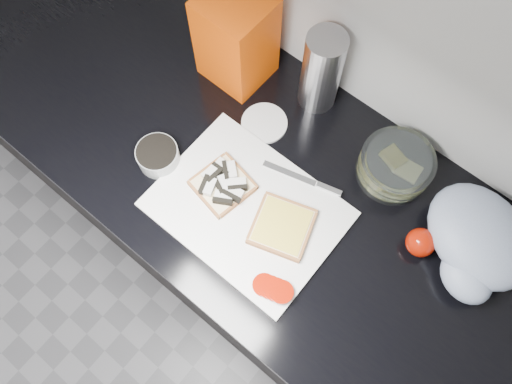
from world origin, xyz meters
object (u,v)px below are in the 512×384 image
bread_bag (236,39)px  cutting_board (247,209)px  steel_canister (321,71)px  glass_bowl (395,166)px

bread_bag → cutting_board: bearing=-45.6°
cutting_board → bread_bag: 0.39m
cutting_board → steel_canister: steel_canister is taller
cutting_board → glass_bowl: bearing=55.0°
cutting_board → steel_canister: size_ratio=1.85×
steel_canister → cutting_board: bearing=-80.3°
cutting_board → steel_canister: (-0.06, 0.33, 0.10)m
bread_bag → glass_bowl: bearing=2.0°
cutting_board → glass_bowl: size_ratio=2.42×
glass_bowl → steel_canister: (-0.25, 0.05, 0.07)m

